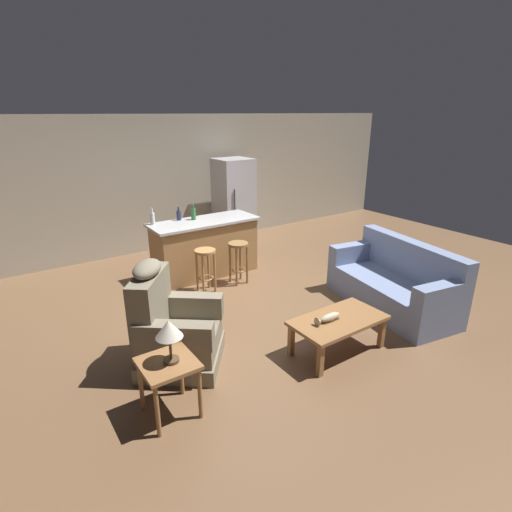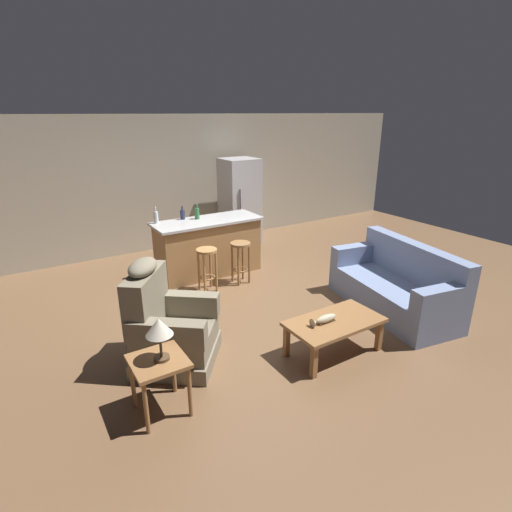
% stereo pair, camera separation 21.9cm
% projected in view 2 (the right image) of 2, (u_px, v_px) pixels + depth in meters
% --- Properties ---
extents(ground_plane, '(12.00, 12.00, 0.00)m').
position_uv_depth(ground_plane, '(250.00, 303.00, 5.85)').
color(ground_plane, brown).
extents(back_wall, '(12.00, 0.05, 2.60)m').
position_uv_depth(back_wall, '(167.00, 183.00, 7.89)').
color(back_wall, '#A89E89').
rests_on(back_wall, ground_plane).
extents(coffee_table, '(1.10, 0.60, 0.42)m').
position_uv_depth(coffee_table, '(334.00, 325.00, 4.52)').
color(coffee_table, olive).
rests_on(coffee_table, ground_plane).
extents(fish_figurine, '(0.34, 0.10, 0.10)m').
position_uv_depth(fish_figurine, '(324.00, 320.00, 4.43)').
color(fish_figurine, '#4C3823').
rests_on(fish_figurine, coffee_table).
extents(couch, '(1.15, 2.02, 0.94)m').
position_uv_depth(couch, '(396.00, 287.00, 5.56)').
color(couch, '#707FA3').
rests_on(couch, ground_plane).
extents(recliner_near_lamp, '(1.18, 1.18, 1.20)m').
position_uv_depth(recliner_near_lamp, '(168.00, 327.00, 4.35)').
color(recliner_near_lamp, '#756B56').
rests_on(recliner_near_lamp, ground_plane).
extents(end_table, '(0.48, 0.48, 0.56)m').
position_uv_depth(end_table, '(159.00, 369.00, 3.58)').
color(end_table, olive).
rests_on(end_table, ground_plane).
extents(table_lamp, '(0.24, 0.24, 0.41)m').
position_uv_depth(table_lamp, '(159.00, 329.00, 3.45)').
color(table_lamp, '#4C3823').
rests_on(table_lamp, end_table).
extents(kitchen_island, '(1.80, 0.70, 0.95)m').
position_uv_depth(kitchen_island, '(208.00, 247.00, 6.76)').
color(kitchen_island, '#9E7042').
rests_on(kitchen_island, ground_plane).
extents(bar_stool_left, '(0.32, 0.32, 0.68)m').
position_uv_depth(bar_stool_left, '(207.00, 262.00, 6.10)').
color(bar_stool_left, '#A87A47').
rests_on(bar_stool_left, ground_plane).
extents(bar_stool_right, '(0.32, 0.32, 0.68)m').
position_uv_depth(bar_stool_right, '(241.00, 255.00, 6.40)').
color(bar_stool_right, olive).
rests_on(bar_stool_right, ground_plane).
extents(refrigerator, '(0.70, 0.69, 1.76)m').
position_uv_depth(refrigerator, '(240.00, 202.00, 8.24)').
color(refrigerator, '#B7B7BC').
rests_on(refrigerator, ground_plane).
extents(bottle_tall_green, '(0.08, 0.08, 0.22)m').
position_uv_depth(bottle_tall_green, '(182.00, 214.00, 6.61)').
color(bottle_tall_green, '#23284C').
rests_on(bottle_tall_green, kitchen_island).
extents(bottle_short_amber, '(0.08, 0.08, 0.26)m').
position_uv_depth(bottle_short_amber, '(197.00, 213.00, 6.63)').
color(bottle_short_amber, '#2D6B38').
rests_on(bottle_short_amber, kitchen_island).
extents(bottle_wine_dark, '(0.07, 0.07, 0.26)m').
position_uv_depth(bottle_wine_dark, '(156.00, 217.00, 6.37)').
color(bottle_wine_dark, silver).
rests_on(bottle_wine_dark, kitchen_island).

